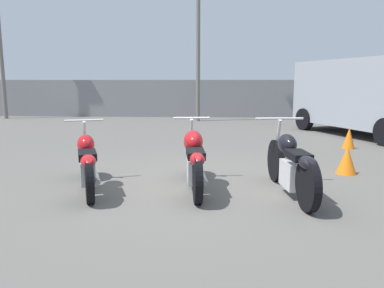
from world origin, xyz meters
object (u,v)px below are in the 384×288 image
Objects in this scene: motorcycle_slot_1 at (194,159)px; parked_van at (369,94)px; traffic_cone_far at (347,160)px; motorcycle_slot_0 at (87,163)px; traffic_cone_near at (349,138)px; motorcycle_slot_2 at (291,165)px.

parked_van reaches higher than motorcycle_slot_1.
motorcycle_slot_0 is at bearing -163.63° from traffic_cone_far.
traffic_cone_near is (3.47, 3.56, -0.20)m from motorcycle_slot_1.
parked_van is at bearing 22.36° from motorcycle_slot_0.
motorcycle_slot_1 is at bearing -134.26° from traffic_cone_near.
motorcycle_slot_1 is at bearing -157.54° from traffic_cone_far.
motorcycle_slot_1 reaches higher than traffic_cone_far.
motorcycle_slot_2 reaches higher than traffic_cone_far.
parked_van is 5.34m from traffic_cone_far.
motorcycle_slot_0 is 1.56m from motorcycle_slot_1.
parked_van reaches higher than motorcycle_slot_0.
traffic_cone_near is at bearing 54.36° from motorcycle_slot_2.
motorcycle_slot_1 reaches higher than motorcycle_slot_0.
motorcycle_slot_0 is at bearing -143.56° from traffic_cone_near.
motorcycle_slot_0 is 4.31m from traffic_cone_far.
motorcycle_slot_1 is at bearing -152.01° from parked_van.
motorcycle_slot_0 is 8.74m from parked_van.
traffic_cone_far is (-2.19, -4.77, -0.98)m from parked_van.
parked_van is at bearing 54.11° from motorcycle_slot_2.
parked_van is at bearing 60.28° from traffic_cone_near.
traffic_cone_near reaches higher than traffic_cone_far.
motorcycle_slot_2 is 1.78m from traffic_cone_far.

